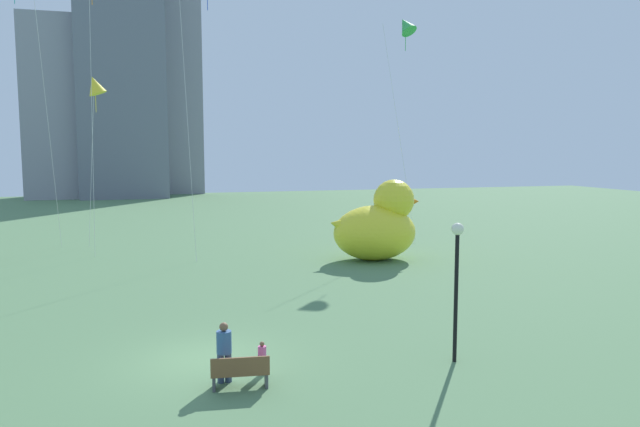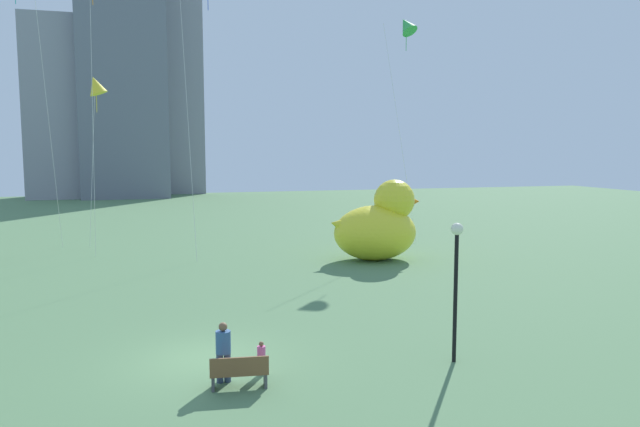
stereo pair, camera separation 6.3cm
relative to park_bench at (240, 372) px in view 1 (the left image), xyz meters
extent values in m
plane|color=#537B50|center=(-0.70, 2.49, -0.47)|extent=(140.00, 140.00, 0.00)
cube|color=brown|center=(0.01, 0.08, -0.05)|extent=(1.57, 0.63, 0.06)
cube|color=brown|center=(-0.01, -0.12, 0.20)|extent=(1.53, 0.24, 0.45)
cube|color=#47474C|center=(-0.67, 0.16, -0.28)|extent=(0.12, 0.38, 0.39)
cube|color=#47474C|center=(0.69, -0.01, -0.28)|extent=(0.12, 0.38, 0.39)
cylinder|color=#38476B|center=(-0.44, 0.60, -0.07)|extent=(0.19, 0.19, 0.81)
cylinder|color=#38476B|center=(-0.24, 0.60, -0.07)|extent=(0.19, 0.19, 0.81)
cylinder|color=#33598C|center=(-0.34, 0.60, 0.64)|extent=(0.41, 0.41, 0.61)
sphere|color=brown|center=(-0.34, 0.60, 1.07)|extent=(0.24, 0.24, 0.24)
cylinder|color=silver|center=(0.68, 0.82, -0.24)|extent=(0.11, 0.11, 0.47)
cylinder|color=silver|center=(0.80, 0.82, -0.24)|extent=(0.11, 0.11, 0.47)
cylinder|color=#D85999|center=(0.74, 0.82, 0.18)|extent=(0.23, 0.23, 0.35)
sphere|color=brown|center=(0.74, 0.82, 0.42)|extent=(0.14, 0.14, 0.14)
ellipsoid|color=yellow|center=(10.17, 16.23, 1.09)|extent=(4.79, 3.54, 3.12)
sphere|color=yellow|center=(11.31, 16.23, 2.94)|extent=(2.33, 2.33, 2.33)
cone|color=orange|center=(12.36, 16.23, 2.82)|extent=(1.05, 1.05, 1.05)
cone|color=yellow|center=(8.08, 16.23, 1.61)|extent=(1.43, 1.25, 1.50)
cylinder|color=black|center=(6.41, 0.26, 1.44)|extent=(0.12, 0.12, 3.83)
sphere|color=#EAEACC|center=(6.41, 0.26, 3.50)|extent=(0.36, 0.36, 0.36)
cube|color=gray|center=(-10.70, 69.34, 11.00)|extent=(11.98, 8.19, 22.93)
cube|color=slate|center=(-4.70, 68.03, 17.60)|extent=(10.82, 9.19, 36.15)
cube|color=gray|center=(1.30, 75.08, 16.36)|extent=(9.04, 8.88, 33.65)
cylinder|color=silver|center=(14.21, 22.17, 6.85)|extent=(1.92, 1.62, 14.64)
cone|color=green|center=(15.00, 23.12, 14.16)|extent=(1.67, 1.86, 1.53)
cylinder|color=green|center=(15.00, 23.12, 13.26)|extent=(0.04, 0.04, 1.60)
cylinder|color=silver|center=(-5.55, 26.05, 4.68)|extent=(0.66, 0.89, 10.31)
cone|color=yellow|center=(-5.12, 25.74, 9.84)|extent=(1.49, 1.23, 1.39)
cylinder|color=yellow|center=(-5.12, 25.74, 8.94)|extent=(0.04, 0.04, 1.60)
cylinder|color=silver|center=(-7.85, 24.75, 7.81)|extent=(0.58, 3.06, 16.56)
cylinder|color=silver|center=(-5.10, 22.17, 7.60)|extent=(0.26, 0.55, 16.14)
cylinder|color=silver|center=(0.14, 19.73, 7.42)|extent=(0.49, 2.57, 15.78)
camera|label=1|loc=(-2.23, -15.05, 5.79)|focal=33.49mm
camera|label=2|loc=(-2.17, -15.07, 5.79)|focal=33.49mm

